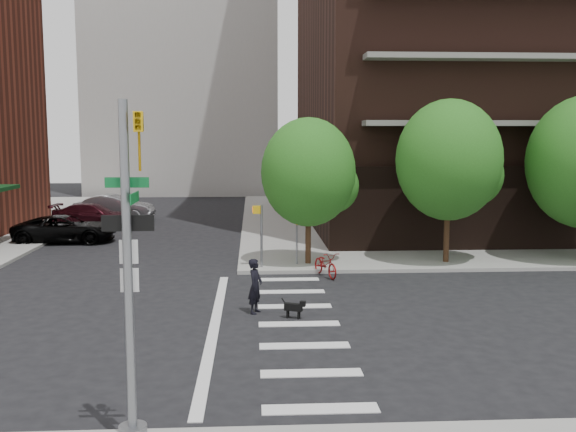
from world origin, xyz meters
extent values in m
plane|color=black|center=(0.00, 0.00, 0.00)|extent=(120.00, 120.00, 0.00)
cube|color=gray|center=(20.50, 23.50, 0.07)|extent=(39.00, 33.00, 0.15)
cube|color=silver|center=(3.00, -6.00, 0.01)|extent=(2.40, 0.50, 0.01)
cube|color=silver|center=(3.00, -4.00, 0.01)|extent=(2.40, 0.50, 0.01)
cube|color=silver|center=(3.00, -2.00, 0.01)|extent=(2.40, 0.50, 0.01)
cube|color=silver|center=(3.00, 0.00, 0.01)|extent=(2.40, 0.50, 0.01)
cube|color=silver|center=(3.00, 2.00, 0.01)|extent=(2.40, 0.50, 0.01)
cube|color=silver|center=(3.00, 4.00, 0.01)|extent=(2.40, 0.50, 0.01)
cube|color=silver|center=(3.00, 6.00, 0.01)|extent=(2.40, 0.50, 0.01)
cube|color=silver|center=(0.50, 0.00, 0.01)|extent=(0.30, 13.00, 0.01)
cube|color=black|center=(18.00, 24.00, 2.15)|extent=(25.50, 25.50, 4.00)
cylinder|color=#301E11|center=(4.00, 8.50, 1.30)|extent=(0.24, 0.24, 2.30)
sphere|color=#235B19|center=(4.00, 8.50, 4.05)|extent=(4.00, 4.00, 4.00)
cylinder|color=#301E11|center=(10.00, 8.50, 1.45)|extent=(0.24, 0.24, 2.60)
sphere|color=#235B19|center=(10.00, 8.50, 4.55)|extent=(4.50, 4.50, 4.50)
cylinder|color=slate|center=(-0.50, -7.50, 3.15)|extent=(0.16, 0.16, 6.00)
imported|color=gold|center=(-0.25, -7.50, 5.45)|extent=(0.16, 0.20, 1.00)
cube|color=#0A5926|center=(-0.50, -7.35, 4.75)|extent=(0.75, 0.02, 0.18)
cube|color=#0A5926|center=(-0.35, -7.50, 4.50)|extent=(0.02, 0.75, 0.18)
cube|color=black|center=(-0.50, -7.38, 4.05)|extent=(0.90, 0.02, 0.28)
cube|color=silver|center=(-0.50, -7.38, 3.55)|extent=(0.32, 0.02, 0.42)
cube|color=silver|center=(-0.50, -7.38, 3.05)|extent=(0.32, 0.02, 0.42)
cylinder|color=slate|center=(2.00, 7.80, 1.45)|extent=(0.10, 0.10, 2.60)
cube|color=gold|center=(1.80, 7.80, 2.55)|extent=(0.32, 0.25, 0.32)
cylinder|color=slate|center=(3.50, 8.30, 1.25)|extent=(0.08, 0.08, 2.20)
cube|color=gold|center=(3.50, 8.15, 2.15)|extent=(0.64, 0.02, 0.64)
imported|color=black|center=(-8.20, 15.43, 0.72)|extent=(2.66, 5.32, 1.45)
imported|color=#360F17|center=(-8.20, 21.45, 0.72)|extent=(2.39, 5.13, 1.45)
imported|color=gray|center=(-7.57, 24.71, 0.84)|extent=(2.04, 5.20, 1.69)
imported|color=maroon|center=(4.52, 6.47, 0.50)|extent=(1.26, 2.03, 1.01)
imported|color=black|center=(1.71, 1.30, 0.87)|extent=(0.74, 0.61, 1.74)
cube|color=black|center=(2.87, 0.64, 0.35)|extent=(0.58, 0.38, 0.22)
cube|color=black|center=(3.15, 0.52, 0.48)|extent=(0.20, 0.18, 0.16)
cylinder|color=black|center=(3.03, 0.69, 0.12)|extent=(0.06, 0.06, 0.24)
cylinder|color=black|center=(2.70, 0.58, 0.12)|extent=(0.06, 0.06, 0.24)
camera|label=1|loc=(1.65, -18.43, 5.52)|focal=40.00mm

